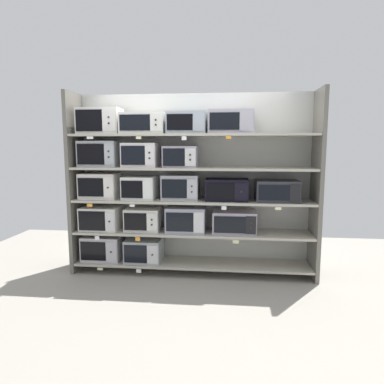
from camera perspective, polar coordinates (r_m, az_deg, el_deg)
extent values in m
cube|color=gray|center=(3.83, -1.65, -18.70)|extent=(7.10, 6.00, 0.02)
cube|color=#B2B2AD|center=(4.72, 0.35, 1.67)|extent=(3.30, 0.04, 2.39)
cube|color=#68645B|center=(4.88, -18.83, 1.45)|extent=(0.05, 0.50, 2.39)
cube|color=#68645B|center=(4.57, 20.16, 0.99)|extent=(0.05, 0.50, 2.39)
cube|color=#ADA899|center=(4.69, 0.00, -11.79)|extent=(3.10, 0.50, 0.03)
cube|color=#B7B2BB|center=(4.91, -14.63, -8.91)|extent=(0.52, 0.38, 0.33)
cube|color=black|center=(4.76, -16.21, -9.50)|extent=(0.35, 0.01, 0.25)
cube|color=#B7B2BB|center=(4.68, -13.40, -9.71)|extent=(0.14, 0.01, 0.27)
cylinder|color=#262628|center=(4.67, -13.44, -9.74)|extent=(0.02, 0.01, 0.02)
cube|color=#99A2A4|center=(4.75, -7.98, -9.51)|extent=(0.48, 0.40, 0.30)
cube|color=black|center=(4.57, -9.45, -10.21)|extent=(0.31, 0.01, 0.24)
cube|color=silver|center=(4.52, -6.64, -10.37)|extent=(0.15, 0.01, 0.24)
cylinder|color=#262628|center=(4.51, -6.67, -10.40)|extent=(0.02, 0.01, 0.02)
cube|color=beige|center=(4.74, -15.14, -12.33)|extent=(0.07, 0.00, 0.03)
cube|color=white|center=(4.59, -8.91, -12.94)|extent=(0.06, 0.00, 0.05)
cube|color=#ADA899|center=(4.57, 0.00, -6.74)|extent=(3.10, 0.50, 0.03)
cube|color=silver|center=(4.81, -14.88, -4.17)|extent=(0.51, 0.41, 0.31)
cube|color=black|center=(4.64, -16.42, -4.67)|extent=(0.36, 0.01, 0.25)
cube|color=silver|center=(4.56, -13.64, -4.79)|extent=(0.12, 0.01, 0.25)
cylinder|color=#262628|center=(4.55, -13.68, -4.82)|extent=(0.02, 0.01, 0.02)
cube|color=silver|center=(4.64, -8.15, -4.51)|extent=(0.46, 0.33, 0.30)
cube|color=black|center=(4.50, -9.46, -4.94)|extent=(0.30, 0.01, 0.22)
cube|color=silver|center=(4.44, -6.75, -5.03)|extent=(0.13, 0.01, 0.24)
cylinder|color=#262628|center=(4.44, -6.77, -5.47)|extent=(0.02, 0.01, 0.02)
cylinder|color=#262628|center=(4.43, -6.78, -4.65)|extent=(0.02, 0.01, 0.02)
cube|color=#999BAF|center=(4.53, -0.96, -4.51)|extent=(0.51, 0.40, 0.33)
cube|color=black|center=(4.34, -2.07, -5.06)|extent=(0.35, 0.01, 0.24)
cube|color=silver|center=(4.32, 1.11, -5.14)|extent=(0.13, 0.01, 0.26)
cube|color=#A59AAD|center=(4.51, 7.08, -4.95)|extent=(0.56, 0.37, 0.28)
cube|color=black|center=(4.32, 6.36, -5.48)|extent=(0.40, 0.01, 0.21)
cube|color=black|center=(4.33, 9.85, -5.51)|extent=(0.13, 0.01, 0.23)
cylinder|color=#262628|center=(4.33, 9.85, -5.94)|extent=(0.02, 0.01, 0.02)
cylinder|color=#262628|center=(4.32, 9.87, -5.14)|extent=(0.02, 0.01, 0.02)
cube|color=white|center=(4.62, -15.61, -7.42)|extent=(0.06, 0.00, 0.05)
cube|color=orange|center=(4.46, -9.07, -7.80)|extent=(0.06, 0.00, 0.05)
cube|color=beige|center=(4.31, 7.35, -8.26)|extent=(0.08, 0.00, 0.04)
cube|color=#ADA899|center=(4.48, 0.00, -1.46)|extent=(3.10, 0.50, 0.03)
cube|color=silver|center=(4.75, -15.12, 1.02)|extent=(0.49, 0.36, 0.34)
cube|color=black|center=(4.60, -16.60, 0.76)|extent=(0.34, 0.01, 0.24)
cube|color=silver|center=(4.52, -13.88, 0.73)|extent=(0.12, 0.01, 0.27)
cylinder|color=#262628|center=(4.51, -13.91, 0.72)|extent=(0.02, 0.01, 0.02)
cube|color=silver|center=(4.58, -8.66, 0.74)|extent=(0.42, 0.40, 0.30)
cube|color=black|center=(4.40, -10.02, 0.43)|extent=(0.28, 0.01, 0.22)
cube|color=silver|center=(4.35, -7.49, 0.40)|extent=(0.12, 0.01, 0.24)
cube|color=#B0B0BA|center=(4.47, -1.92, 0.81)|extent=(0.48, 0.33, 0.32)
cube|color=black|center=(4.31, -2.98, 0.55)|extent=(0.32, 0.01, 0.24)
cube|color=#B0B0BA|center=(4.28, -0.03, 0.51)|extent=(0.12, 0.01, 0.26)
cylinder|color=#262628|center=(4.28, -0.04, 0.02)|extent=(0.02, 0.01, 0.02)
cylinder|color=#262628|center=(4.27, -0.04, 0.97)|extent=(0.02, 0.01, 0.02)
cube|color=black|center=(4.43, 5.85, 0.41)|extent=(0.55, 0.37, 0.28)
cube|color=black|center=(4.25, 4.80, 0.11)|extent=(0.35, 0.01, 0.21)
cube|color=black|center=(4.25, 8.27, 0.06)|extent=(0.16, 0.01, 0.22)
cylinder|color=#262628|center=(4.24, 8.27, 0.04)|extent=(0.02, 0.01, 0.02)
cube|color=#2B2C33|center=(4.48, 13.98, 0.23)|extent=(0.53, 0.41, 0.27)
cube|color=black|center=(4.26, 13.60, -0.13)|extent=(0.37, 0.01, 0.19)
cube|color=black|center=(4.30, 16.91, -0.17)|extent=(0.13, 0.01, 0.21)
cube|color=orange|center=(4.56, -16.74, -2.13)|extent=(0.07, 0.00, 0.04)
cube|color=white|center=(4.38, -9.98, -2.26)|extent=(0.07, 0.00, 0.03)
cube|color=white|center=(4.21, 5.37, -2.69)|extent=(0.06, 0.00, 0.05)
cube|color=beige|center=(4.25, 14.24, -2.70)|extent=(0.07, 0.00, 0.04)
cube|color=#ADA899|center=(4.43, 0.00, 3.99)|extent=(3.10, 0.50, 0.03)
cube|color=#B0B6BD|center=(4.72, -15.21, 6.18)|extent=(0.51, 0.32, 0.34)
cube|color=black|center=(4.58, -16.60, 6.09)|extent=(0.36, 0.01, 0.26)
cube|color=#B0B6BD|center=(4.50, -13.76, 6.17)|extent=(0.12, 0.01, 0.27)
cylinder|color=#262628|center=(4.49, -13.79, 5.69)|extent=(0.02, 0.01, 0.02)
cylinder|color=#262628|center=(4.49, -13.82, 6.64)|extent=(0.02, 0.01, 0.02)
cube|color=silver|center=(4.54, -8.49, 6.15)|extent=(0.45, 0.40, 0.31)
cube|color=black|center=(4.36, -9.84, 6.06)|extent=(0.31, 0.01, 0.24)
cube|color=silver|center=(4.31, -7.13, 6.10)|extent=(0.11, 0.01, 0.25)
cylinder|color=#262628|center=(4.30, -7.15, 5.63)|extent=(0.02, 0.01, 0.02)
cylinder|color=#262628|center=(4.30, -7.17, 6.55)|extent=(0.02, 0.01, 0.02)
cube|color=#A19BAC|center=(4.44, -1.84, 5.93)|extent=(0.43, 0.42, 0.27)
cube|color=black|center=(4.24, -3.06, 5.84)|extent=(0.27, 0.01, 0.22)
cube|color=silver|center=(4.21, -0.32, 5.84)|extent=(0.13, 0.01, 0.22)
cylinder|color=#262628|center=(4.21, -0.34, 5.43)|extent=(0.02, 0.01, 0.02)
cylinder|color=#262628|center=(4.20, -0.34, 6.24)|extent=(0.02, 0.01, 0.02)
cube|color=#ADA899|center=(4.42, 0.00, 9.50)|extent=(3.10, 0.50, 0.03)
cube|color=silver|center=(4.72, -15.14, 11.35)|extent=(0.55, 0.33, 0.34)
cube|color=black|center=(4.59, -16.88, 11.40)|extent=(0.35, 0.01, 0.27)
cube|color=silver|center=(4.50, -13.75, 11.59)|extent=(0.17, 0.01, 0.27)
cylinder|color=#262628|center=(4.49, -13.77, 11.12)|extent=(0.02, 0.01, 0.02)
cylinder|color=#262628|center=(4.49, -13.80, 12.06)|extent=(0.02, 0.01, 0.02)
cube|color=silver|center=(4.54, -8.02, 11.27)|extent=(0.57, 0.41, 0.27)
cube|color=black|center=(4.35, -9.57, 11.40)|extent=(0.39, 0.01, 0.19)
cube|color=silver|center=(4.29, -6.08, 11.52)|extent=(0.14, 0.01, 0.22)
cylinder|color=#262628|center=(4.28, -6.10, 11.13)|extent=(0.02, 0.01, 0.02)
cylinder|color=#262628|center=(4.28, -6.11, 11.92)|extent=(0.02, 0.01, 0.02)
cube|color=#96A1AC|center=(4.44, -0.85, 11.47)|extent=(0.49, 0.37, 0.28)
cube|color=black|center=(4.26, -2.07, 11.62)|extent=(0.32, 0.01, 0.19)
cube|color=#96A1AC|center=(4.23, 1.11, 11.65)|extent=(0.14, 0.01, 0.22)
cube|color=#9E9BA8|center=(4.41, 6.51, 11.54)|extent=(0.56, 0.38, 0.29)
cube|color=black|center=(4.21, 5.46, 11.74)|extent=(0.36, 0.01, 0.21)
cube|color=#9E9BA8|center=(4.22, 9.11, 11.67)|extent=(0.17, 0.01, 0.23)
cube|color=white|center=(4.49, -16.71, 8.70)|extent=(0.08, 0.00, 0.03)
cube|color=beige|center=(4.29, -8.93, 8.98)|extent=(0.07, 0.00, 0.03)
cube|color=white|center=(4.18, -1.34, 9.00)|extent=(0.06, 0.00, 0.05)
cube|color=orange|center=(4.14, 6.13, 9.06)|extent=(0.06, 0.00, 0.04)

